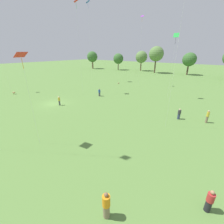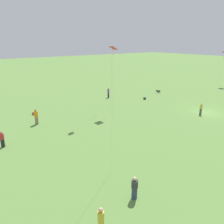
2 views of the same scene
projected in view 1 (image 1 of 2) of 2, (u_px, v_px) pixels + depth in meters
name	position (u px, v px, depth m)	size (l,w,h in m)	color
ground_plane	(54.00, 103.00, 28.25)	(240.00, 240.00, 0.00)	#5B843D
tree_0	(92.00, 57.00, 82.54)	(5.67, 5.67, 9.18)	brown
tree_1	(118.00, 59.00, 77.08)	(5.14, 5.14, 8.16)	brown
tree_2	(141.00, 57.00, 73.12)	(5.62, 5.62, 9.37)	brown
tree_3	(156.00, 54.00, 64.98)	(6.29, 6.29, 11.24)	brown
tree_4	(189.00, 60.00, 60.38)	(5.37, 5.37, 8.76)	brown
person_0	(210.00, 201.00, 8.96)	(0.58, 0.58, 1.64)	#232328
person_1	(179.00, 114.00, 21.47)	(0.44, 0.44, 1.60)	#333D5B
person_2	(59.00, 101.00, 26.99)	(0.42, 0.42, 1.67)	#4C4C51
person_3	(99.00, 93.00, 32.59)	(0.48, 0.48, 1.62)	#4C4C51
person_4	(207.00, 116.00, 20.32)	(0.38, 0.38, 1.81)	#847056
person_6	(106.00, 205.00, 8.58)	(0.65, 0.65, 1.90)	#847056
kite_2	(88.00, 6.00, 41.47)	(1.54, 1.56, 22.13)	blue
kite_3	(176.00, 38.00, 27.44)	(1.04, 0.76, 12.26)	green
kite_4	(76.00, 8.00, 29.12)	(1.17, 1.18, 18.34)	red
kite_7	(142.00, 23.00, 37.09)	(0.73, 0.63, 17.32)	purple
kite_8	(21.00, 58.00, 12.85)	(0.89, 0.98, 9.09)	red
dog_1	(14.00, 93.00, 34.18)	(0.70, 0.50, 0.57)	tan
picnic_bag_1	(119.00, 83.00, 45.18)	(0.24, 0.37, 0.35)	#A58459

